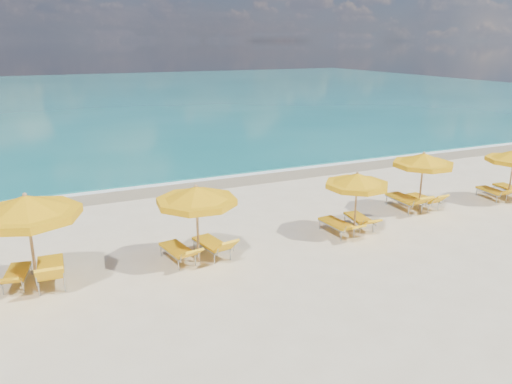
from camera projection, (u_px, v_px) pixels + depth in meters
name	position (u px, v px, depth m)	size (l,w,h in m)	color
ground_plane	(276.00, 240.00, 15.89)	(120.00, 120.00, 0.00)	beige
ocean	(88.00, 96.00, 57.61)	(120.00, 80.00, 0.30)	#126666
wet_sand_band	(201.00, 183.00, 22.32)	(120.00, 2.60, 0.01)	tan
foam_line	(195.00, 179.00, 23.01)	(120.00, 1.20, 0.03)	white
whitecap_near	(46.00, 153.00, 28.26)	(14.00, 0.36, 0.05)	white
whitecap_far	(229.00, 120.00, 39.95)	(18.00, 0.30, 0.05)	white
umbrella_2	(26.00, 208.00, 12.01)	(2.66, 2.66, 2.62)	tan
umbrella_3	(196.00, 196.00, 13.78)	(2.85, 2.85, 2.32)	tan
umbrella_4	(357.00, 181.00, 15.96)	(2.60, 2.60, 2.11)	tan
umbrella_5	(423.00, 160.00, 18.18)	(2.82, 2.82, 2.24)	tan
lounger_2_left	(17.00, 278.00, 12.92)	(0.83, 1.70, 0.67)	#A5A8AD
lounger_2_right	(51.00, 274.00, 13.02)	(0.76, 2.01, 0.94)	#A5A8AD
lounger_3_left	(178.00, 255.00, 14.30)	(0.88, 1.84, 0.74)	#A5A8AD
lounger_3_right	(213.00, 249.00, 14.70)	(0.92, 1.85, 0.83)	#A5A8AD
lounger_4_left	(337.00, 228.00, 16.35)	(0.71, 1.84, 0.66)	#A5A8AD
lounger_4_right	(359.00, 222.00, 16.90)	(0.75, 1.74, 0.65)	#A5A8AD
lounger_5_left	(405.00, 203.00, 18.74)	(0.73, 2.02, 0.85)	#A5A8AD
lounger_5_right	(423.00, 202.00, 18.99)	(0.62, 1.69, 0.77)	#A5A8AD
lounger_6_left	(492.00, 194.00, 19.99)	(0.71, 1.70, 0.69)	#A5A8AD
lounger_6_right	(511.00, 192.00, 20.21)	(0.79, 1.86, 0.80)	#A5A8AD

